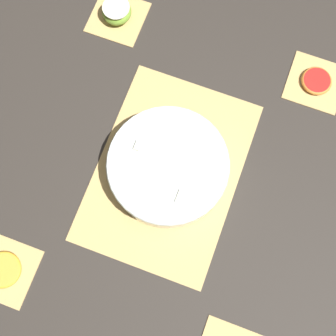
{
  "coord_description": "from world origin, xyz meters",
  "views": [
    {
      "loc": [
        -0.27,
        -0.1,
        1.12
      ],
      "look_at": [
        0.0,
        0.0,
        0.03
      ],
      "focal_mm": 50.0,
      "sensor_mm": 36.0,
      "label": 1
    }
  ],
  "objects_px": {
    "fruit_salad_bowl": "(168,167)",
    "orange_slice_whole": "(3,270)",
    "apple_half": "(117,12)",
    "grapefruit_slice": "(317,81)"
  },
  "relations": [
    {
      "from": "fruit_salad_bowl",
      "to": "orange_slice_whole",
      "type": "relative_size",
      "value": 3.39
    },
    {
      "from": "fruit_salad_bowl",
      "to": "apple_half",
      "type": "height_order",
      "value": "fruit_salad_bowl"
    },
    {
      "from": "apple_half",
      "to": "orange_slice_whole",
      "type": "distance_m",
      "value": 0.71
    },
    {
      "from": "fruit_salad_bowl",
      "to": "grapefruit_slice",
      "type": "height_order",
      "value": "fruit_salad_bowl"
    },
    {
      "from": "apple_half",
      "to": "grapefruit_slice",
      "type": "bearing_deg",
      "value": -90.0
    },
    {
      "from": "fruit_salad_bowl",
      "to": "apple_half",
      "type": "distance_m",
      "value": 0.45
    },
    {
      "from": "fruit_salad_bowl",
      "to": "apple_half",
      "type": "relative_size",
      "value": 3.71
    },
    {
      "from": "fruit_salad_bowl",
      "to": "orange_slice_whole",
      "type": "distance_m",
      "value": 0.45
    },
    {
      "from": "fruit_salad_bowl",
      "to": "orange_slice_whole",
      "type": "height_order",
      "value": "fruit_salad_bowl"
    },
    {
      "from": "orange_slice_whole",
      "to": "grapefruit_slice",
      "type": "distance_m",
      "value": 0.9
    }
  ]
}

